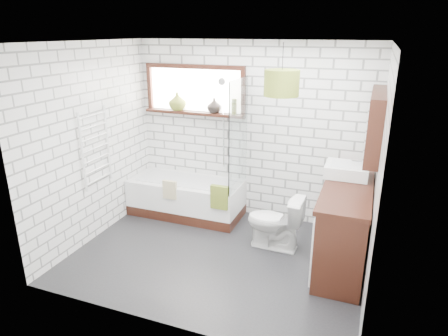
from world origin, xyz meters
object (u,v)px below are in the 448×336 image
at_px(basin, 347,170).
at_px(toilet, 275,222).
at_px(pendant, 282,83).
at_px(vanity, 345,223).
at_px(bathtub, 186,197).

bearing_deg(basin, toilet, -158.70).
bearing_deg(toilet, basin, 113.13).
bearing_deg(basin, pendant, -138.24).
xyz_separation_m(vanity, toilet, (-0.84, -0.01, -0.13)).
relative_size(basin, toilet, 0.70).
bearing_deg(bathtub, toilet, -18.62).
distance_m(basin, toilet, 1.08).
bearing_deg(pendant, vanity, 23.24).
xyz_separation_m(vanity, basin, (-0.06, 0.30, 0.55)).
bearing_deg(toilet, bathtub, -106.79).
relative_size(bathtub, pendant, 4.53).
bearing_deg(basin, bathtub, 175.18).
distance_m(vanity, toilet, 0.85).
relative_size(vanity, basin, 3.38).
distance_m(bathtub, pendant, 2.53).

